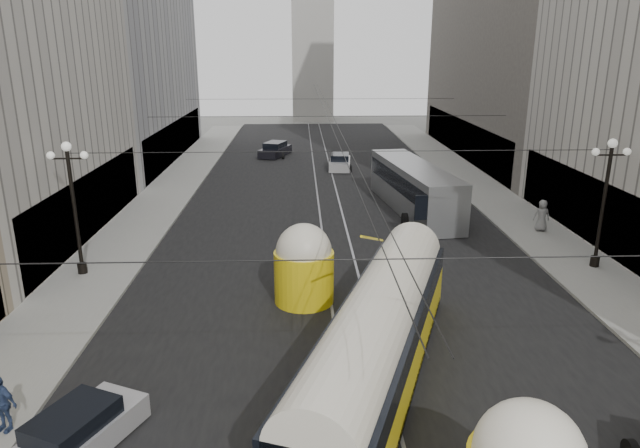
{
  "coord_description": "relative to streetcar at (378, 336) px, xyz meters",
  "views": [
    {
      "loc": [
        -2.04,
        -8.03,
        10.59
      ],
      "look_at": [
        -1.28,
        13.29,
        3.96
      ],
      "focal_mm": 32.0,
      "sensor_mm": 36.0,
      "label": 1
    }
  ],
  "objects": [
    {
      "name": "rail_left",
      "position": [
        -1.17,
        24.21,
        -1.74
      ],
      "size": [
        0.12,
        85.0,
        0.04
      ],
      "primitive_type": "cube",
      "color": "gray",
      "rests_on": "ground"
    },
    {
      "name": "sidewalk_left",
      "position": [
        -12.42,
        27.71,
        -1.67
      ],
      "size": [
        4.0,
        72.0,
        0.15
      ],
      "primitive_type": "cube",
      "color": "gray",
      "rests_on": "ground"
    },
    {
      "name": "sidewalk_right",
      "position": [
        11.58,
        27.71,
        -1.67
      ],
      "size": [
        4.0,
        72.0,
        0.15
      ],
      "primitive_type": "cube",
      "color": "gray",
      "rests_on": "ground"
    },
    {
      "name": "pedestrian_sidewalk_left",
      "position": [
        -10.94,
        -2.19,
        -0.73
      ],
      "size": [
        1.13,
        0.86,
        1.71
      ],
      "primitive_type": "imported",
      "rotation": [
        0.0,
        0.0,
        -0.32
      ],
      "color": "navy",
      "rests_on": "sidewalk_left"
    },
    {
      "name": "lamppost_right_mid",
      "position": [
        12.18,
        9.71,
        2.0
      ],
      "size": [
        1.86,
        0.44,
        6.37
      ],
      "color": "black",
      "rests_on": "sidewalk_right"
    },
    {
      "name": "pedestrian_sidewalk_right",
      "position": [
        11.82,
        15.48,
        -0.65
      ],
      "size": [
        0.98,
        0.67,
        1.88
      ],
      "primitive_type": "imported",
      "rotation": [
        0.0,
        0.0,
        3.01
      ],
      "color": "gray",
      "rests_on": "sidewalk_right"
    },
    {
      "name": "building_left_far",
      "position": [
        -20.41,
        39.71,
        12.57
      ],
      "size": [
        12.6,
        28.6,
        28.6
      ],
      "color": "#999999",
      "rests_on": "ground"
    },
    {
      "name": "sedan_silver",
      "position": [
        -8.62,
        -3.09,
        -1.15
      ],
      "size": [
        3.27,
        4.46,
        1.3
      ],
      "color": "#ADACB2",
      "rests_on": "ground"
    },
    {
      "name": "city_bus",
      "position": [
        5.15,
        20.58,
        -0.02
      ],
      "size": [
        4.25,
        12.65,
        3.14
      ],
      "color": "#929497",
      "rests_on": "ground"
    },
    {
      "name": "rail_right",
      "position": [
        0.33,
        24.21,
        -1.74
      ],
      "size": [
        0.12,
        85.0,
        0.04
      ],
      "primitive_type": "cube",
      "color": "gray",
      "rests_on": "ground"
    },
    {
      "name": "sedan_white_far",
      "position": [
        1.18,
        34.58,
        -1.11
      ],
      "size": [
        2.24,
        4.59,
        1.4
      ],
      "color": "#BABABA",
      "rests_on": "ground"
    },
    {
      "name": "lamppost_left_mid",
      "position": [
        -13.02,
        9.71,
        2.0
      ],
      "size": [
        1.86,
        0.44,
        6.37
      ],
      "color": "black",
      "rests_on": "sidewalk_left"
    },
    {
      "name": "distant_tower",
      "position": [
        -0.42,
        71.71,
        13.23
      ],
      "size": [
        6.0,
        6.0,
        31.36
      ],
      "color": "#B2AFA8",
      "rests_on": "ground"
    },
    {
      "name": "streetcar",
      "position": [
        0.0,
        0.0,
        0.0
      ],
      "size": [
        7.23,
        15.42,
        3.57
      ],
      "color": "yellow",
      "rests_on": "ground"
    },
    {
      "name": "catenary",
      "position": [
        -0.3,
        23.2,
        4.14
      ],
      "size": [
        25.0,
        72.0,
        0.23
      ],
      "color": "black",
      "rests_on": "ground"
    },
    {
      "name": "road",
      "position": [
        -0.42,
        24.21,
        -1.74
      ],
      "size": [
        20.0,
        85.0,
        0.02
      ],
      "primitive_type": "cube",
      "color": "black",
      "rests_on": "ground"
    },
    {
      "name": "sedan_dark_far",
      "position": [
        -4.94,
        41.17,
        -1.08
      ],
      "size": [
        3.36,
        5.0,
        1.46
      ],
      "color": "black",
      "rests_on": "ground"
    }
  ]
}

